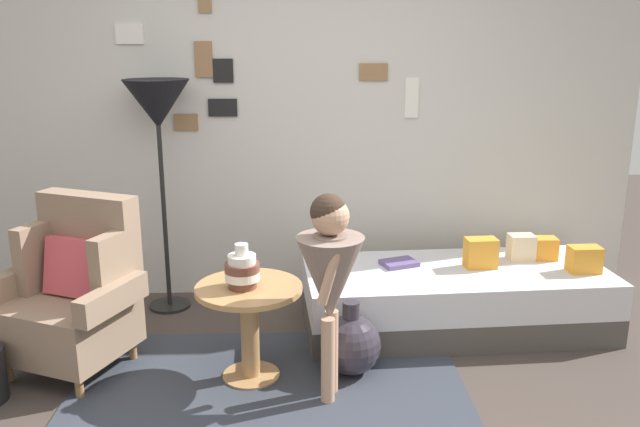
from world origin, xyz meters
TOP-DOWN VIEW (x-y plane):
  - gallery_wall at (-0.00, 1.95)m, footprint 4.80×0.12m
  - rug at (-0.14, 0.49)m, footprint 2.10×1.37m
  - armchair at (-1.22, 0.82)m, footprint 0.89×0.79m
  - daybed at (1.02, 1.25)m, footprint 1.95×0.92m
  - pillow_head at (1.80, 1.16)m, footprint 0.20×0.13m
  - pillow_mid at (1.64, 1.42)m, footprint 0.17×0.13m
  - pillow_back at (1.49, 1.41)m, footprint 0.17×0.13m
  - pillow_extra at (1.18, 1.27)m, footprint 0.20×0.13m
  - side_table at (-0.24, 0.64)m, footprint 0.57×0.57m
  - vase_striped at (-0.27, 0.62)m, footprint 0.18×0.18m
  - floor_lamp at (-0.87, 1.65)m, footprint 0.43×0.43m
  - person_child at (0.18, 0.42)m, footprint 0.34×0.34m
  - book_on_daybed at (0.67, 1.32)m, footprint 0.26×0.23m
  - demijohn_near at (0.31, 0.68)m, footprint 0.34×0.34m

SIDE VIEW (x-z plane):
  - rug at x=-0.14m, z-range 0.00..0.01m
  - demijohn_near at x=0.31m, z-range -0.04..0.39m
  - daybed at x=1.02m, z-range 0.00..0.40m
  - side_table at x=-0.24m, z-range 0.12..0.65m
  - book_on_daybed at x=0.67m, z-range 0.40..0.43m
  - armchair at x=-1.22m, z-range -0.05..0.92m
  - pillow_mid at x=1.64m, z-range 0.40..0.55m
  - pillow_head at x=1.80m, z-range 0.40..0.56m
  - pillow_back at x=1.49m, z-range 0.40..0.57m
  - pillow_extra at x=1.18m, z-range 0.40..0.59m
  - vase_striped at x=-0.27m, z-range 0.51..0.75m
  - person_child at x=0.18m, z-range 0.15..1.24m
  - gallery_wall at x=0.00m, z-range 0.00..2.60m
  - floor_lamp at x=-0.87m, z-range 0.57..2.13m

